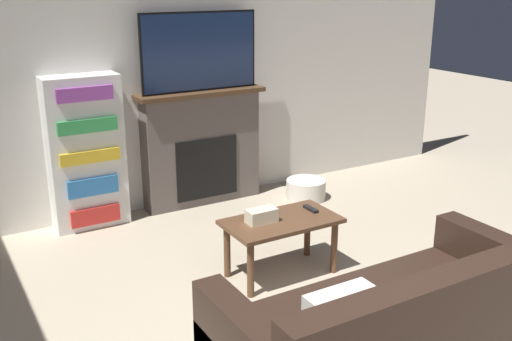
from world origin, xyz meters
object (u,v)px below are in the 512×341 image
bookshelf (86,153)px  tv (200,52)px  fireplace (202,147)px  storage_basket (306,189)px  couch (395,339)px  coffee_table (281,229)px

bookshelf → tv: bearing=0.2°
fireplace → storage_basket: fireplace is taller
fireplace → storage_basket: 1.12m
fireplace → bookshelf: bookshelf is taller
storage_basket → couch: bearing=-115.7°
couch → coffee_table: 1.39m
tv → storage_basket: (0.92, -0.43, -1.37)m
tv → couch: tv is taller
couch → storage_basket: couch is taller
bookshelf → fireplace: bearing=1.2°
fireplace → coffee_table: size_ratio=1.50×
coffee_table → bookshelf: bookshelf is taller
fireplace → storage_basket: size_ratio=3.19×
tv → bookshelf: (-1.11, -0.00, -0.80)m
couch → storage_basket: (1.25, 2.60, -0.19)m
couch → bookshelf: size_ratio=1.41×
fireplace → storage_basket: (0.92, -0.45, -0.46)m
storage_basket → bookshelf: bearing=168.1°
bookshelf → storage_basket: bearing=-11.9°
fireplace → storage_basket: bearing=-26.0°
couch → storage_basket: 2.89m
couch → coffee_table: bearing=83.1°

